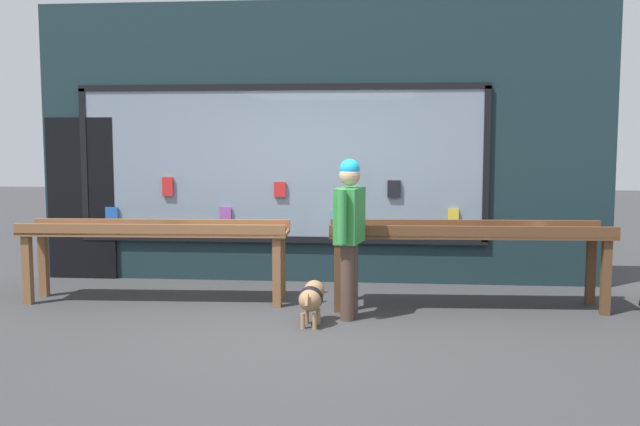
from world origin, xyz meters
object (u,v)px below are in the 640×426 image
Objects in this scene: display_table_left at (156,237)px; display_table_right at (468,239)px; small_dog at (311,298)px; person_browsing at (349,227)px.

display_table_right reaches higher than display_table_left.
display_table_left reaches higher than small_dog.
display_table_right is at bearing -52.87° from person_browsing.
small_dog is (-0.35, -0.30, -0.67)m from person_browsing.
display_table_left is 2.28m from person_browsing.
display_table_right is at bearing -0.01° from display_table_left.
display_table_left is 3.44m from display_table_right.
display_table_left is 1.84× the size of person_browsing.
small_dog is (1.84, -0.88, -0.46)m from display_table_left.
person_browsing reaches higher than display_table_left.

